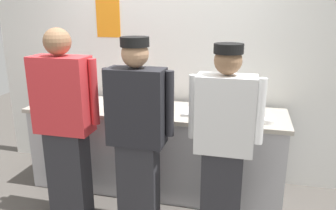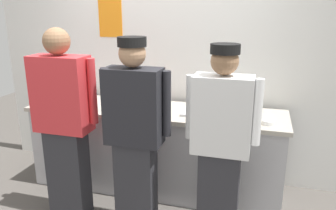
{
  "view_description": "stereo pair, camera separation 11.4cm",
  "coord_description": "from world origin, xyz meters",
  "px_view_note": "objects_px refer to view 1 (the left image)",
  "views": [
    {
      "loc": [
        0.93,
        -2.78,
        1.9
      ],
      "look_at": [
        0.14,
        0.37,
        0.95
      ],
      "focal_mm": 35.44,
      "sensor_mm": 36.0,
      "label": 1
    },
    {
      "loc": [
        1.04,
        -2.75,
        1.9
      ],
      "look_at": [
        0.14,
        0.37,
        0.95
      ],
      "focal_mm": 35.44,
      "sensor_mm": 36.0,
      "label": 2
    }
  ],
  "objects_px": {
    "sheet_tray": "(209,112)",
    "deli_cup": "(141,105)",
    "chef_near_left": "(65,123)",
    "ramekin_green_sauce": "(150,103)",
    "chef_center": "(137,132)",
    "chef_far_right": "(224,140)",
    "squeeze_bottle_primary": "(256,111)",
    "ramekin_red_sauce": "(166,103)",
    "ramekin_orange_sauce": "(269,121)",
    "plate_stack_front": "(120,102)",
    "mixing_bowl_steel": "(73,97)",
    "plate_stack_rear": "(252,108)"
  },
  "relations": [
    {
      "from": "sheet_tray",
      "to": "deli_cup",
      "type": "bearing_deg",
      "value": -175.07
    },
    {
      "from": "chef_near_left",
      "to": "ramekin_green_sauce",
      "type": "relative_size",
      "value": 19.74
    },
    {
      "from": "chef_center",
      "to": "sheet_tray",
      "type": "relative_size",
      "value": 3.13
    },
    {
      "from": "chef_far_right",
      "to": "squeeze_bottle_primary",
      "type": "height_order",
      "value": "chef_far_right"
    },
    {
      "from": "sheet_tray",
      "to": "deli_cup",
      "type": "xyz_separation_m",
      "value": [
        -0.69,
        -0.06,
        0.04
      ]
    },
    {
      "from": "ramekin_green_sauce",
      "to": "ramekin_red_sauce",
      "type": "bearing_deg",
      "value": 15.14
    },
    {
      "from": "squeeze_bottle_primary",
      "to": "ramekin_orange_sauce",
      "type": "height_order",
      "value": "squeeze_bottle_primary"
    },
    {
      "from": "plate_stack_front",
      "to": "ramekin_red_sauce",
      "type": "height_order",
      "value": "plate_stack_front"
    },
    {
      "from": "ramekin_red_sauce",
      "to": "plate_stack_front",
      "type": "bearing_deg",
      "value": -167.57
    },
    {
      "from": "sheet_tray",
      "to": "mixing_bowl_steel",
      "type": "bearing_deg",
      "value": 178.54
    },
    {
      "from": "chef_near_left",
      "to": "ramekin_green_sauce",
      "type": "height_order",
      "value": "chef_near_left"
    },
    {
      "from": "plate_stack_rear",
      "to": "chef_center",
      "type": "bearing_deg",
      "value": -137.78
    },
    {
      "from": "plate_stack_rear",
      "to": "ramekin_green_sauce",
      "type": "distance_m",
      "value": 1.06
    },
    {
      "from": "chef_center",
      "to": "ramekin_orange_sauce",
      "type": "relative_size",
      "value": 15.94
    },
    {
      "from": "ramekin_orange_sauce",
      "to": "ramekin_red_sauce",
      "type": "distance_m",
      "value": 1.1
    },
    {
      "from": "chef_far_right",
      "to": "ramekin_orange_sauce",
      "type": "bearing_deg",
      "value": 51.69
    },
    {
      "from": "mixing_bowl_steel",
      "to": "deli_cup",
      "type": "distance_m",
      "value": 0.82
    },
    {
      "from": "chef_center",
      "to": "ramekin_green_sauce",
      "type": "distance_m",
      "value": 0.81
    },
    {
      "from": "chef_near_left",
      "to": "ramekin_orange_sauce",
      "type": "bearing_deg",
      "value": 16.2
    },
    {
      "from": "chef_near_left",
      "to": "chef_far_right",
      "type": "height_order",
      "value": "chef_near_left"
    },
    {
      "from": "sheet_tray",
      "to": "ramekin_green_sauce",
      "type": "bearing_deg",
      "value": 169.0
    },
    {
      "from": "plate_stack_rear",
      "to": "squeeze_bottle_primary",
      "type": "xyz_separation_m",
      "value": [
        0.04,
        -0.27,
        0.05
      ]
    },
    {
      "from": "plate_stack_rear",
      "to": "ramekin_green_sauce",
      "type": "xyz_separation_m",
      "value": [
        -1.06,
        -0.03,
        -0.01
      ]
    },
    {
      "from": "ramekin_orange_sauce",
      "to": "deli_cup",
      "type": "height_order",
      "value": "deli_cup"
    },
    {
      "from": "ramekin_orange_sauce",
      "to": "sheet_tray",
      "type": "bearing_deg",
      "value": 163.65
    },
    {
      "from": "mixing_bowl_steel",
      "to": "squeeze_bottle_primary",
      "type": "height_order",
      "value": "squeeze_bottle_primary"
    },
    {
      "from": "ramekin_orange_sauce",
      "to": "ramekin_red_sauce",
      "type": "height_order",
      "value": "ramekin_red_sauce"
    },
    {
      "from": "mixing_bowl_steel",
      "to": "ramekin_red_sauce",
      "type": "relative_size",
      "value": 3.85
    },
    {
      "from": "squeeze_bottle_primary",
      "to": "ramekin_green_sauce",
      "type": "xyz_separation_m",
      "value": [
        -1.1,
        0.24,
        -0.06
      ]
    },
    {
      "from": "plate_stack_rear",
      "to": "chef_near_left",
      "type": "bearing_deg",
      "value": -152.45
    },
    {
      "from": "deli_cup",
      "to": "ramekin_orange_sauce",
      "type": "bearing_deg",
      "value": -4.73
    },
    {
      "from": "mixing_bowl_steel",
      "to": "sheet_tray",
      "type": "xyz_separation_m",
      "value": [
        1.51,
        -0.04,
        -0.04
      ]
    },
    {
      "from": "chef_near_left",
      "to": "ramekin_red_sauce",
      "type": "distance_m",
      "value": 1.1
    },
    {
      "from": "chef_near_left",
      "to": "chef_center",
      "type": "height_order",
      "value": "chef_near_left"
    },
    {
      "from": "plate_stack_rear",
      "to": "ramekin_red_sauce",
      "type": "bearing_deg",
      "value": 179.26
    },
    {
      "from": "squeeze_bottle_primary",
      "to": "ramekin_green_sauce",
      "type": "height_order",
      "value": "squeeze_bottle_primary"
    },
    {
      "from": "chef_near_left",
      "to": "mixing_bowl_steel",
      "type": "height_order",
      "value": "chef_near_left"
    },
    {
      "from": "chef_near_left",
      "to": "chef_far_right",
      "type": "distance_m",
      "value": 1.39
    },
    {
      "from": "chef_far_right",
      "to": "ramekin_green_sauce",
      "type": "bearing_deg",
      "value": 138.76
    },
    {
      "from": "plate_stack_rear",
      "to": "squeeze_bottle_primary",
      "type": "height_order",
      "value": "squeeze_bottle_primary"
    },
    {
      "from": "ramekin_red_sauce",
      "to": "ramekin_green_sauce",
      "type": "bearing_deg",
      "value": -164.86
    },
    {
      "from": "chef_near_left",
      "to": "deli_cup",
      "type": "height_order",
      "value": "chef_near_left"
    },
    {
      "from": "chef_center",
      "to": "ramekin_green_sauce",
      "type": "bearing_deg",
      "value": 99.7
    },
    {
      "from": "mixing_bowl_steel",
      "to": "ramekin_red_sauce",
      "type": "bearing_deg",
      "value": 7.5
    },
    {
      "from": "ramekin_green_sauce",
      "to": "plate_stack_front",
      "type": "bearing_deg",
      "value": -169.02
    },
    {
      "from": "mixing_bowl_steel",
      "to": "ramekin_orange_sauce",
      "type": "distance_m",
      "value": 2.07
    },
    {
      "from": "chef_center",
      "to": "sheet_tray",
      "type": "height_order",
      "value": "chef_center"
    },
    {
      "from": "plate_stack_front",
      "to": "deli_cup",
      "type": "distance_m",
      "value": 0.3
    },
    {
      "from": "chef_center",
      "to": "plate_stack_rear",
      "type": "relative_size",
      "value": 8.48
    },
    {
      "from": "chef_near_left",
      "to": "chef_far_right",
      "type": "xyz_separation_m",
      "value": [
        1.39,
        0.05,
        -0.05
      ]
    }
  ]
}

